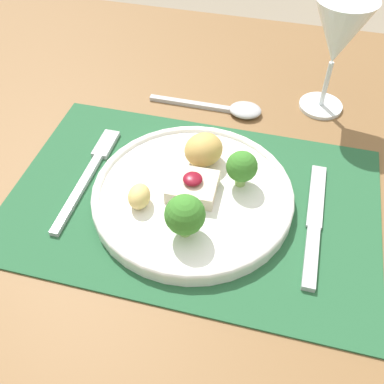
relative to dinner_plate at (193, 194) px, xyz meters
name	(u,v)px	position (x,y,z in m)	size (l,w,h in m)	color
dining_table	(193,241)	(0.00, 0.00, -0.11)	(1.26, 1.08, 0.75)	brown
placemat	(193,201)	(0.00, 0.00, -0.02)	(0.50, 0.33, 0.00)	#235633
dinner_plate	(193,194)	(0.00, 0.00, 0.00)	(0.27, 0.27, 0.08)	white
fork	(91,170)	(-0.16, 0.02, -0.01)	(0.02, 0.21, 0.01)	#B2B2B7
knife	(313,230)	(0.16, -0.01, -0.01)	(0.02, 0.21, 0.01)	#B2B2B7
spoon	(233,109)	(0.01, 0.21, -0.01)	(0.19, 0.04, 0.02)	#B2B2B7
wine_glass_near	(339,36)	(0.15, 0.26, 0.11)	(0.09, 0.09, 0.18)	white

